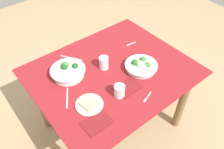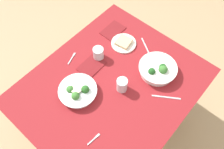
{
  "view_description": "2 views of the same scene",
  "coord_description": "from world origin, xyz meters",
  "px_view_note": "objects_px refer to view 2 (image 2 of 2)",
  "views": [
    {
      "loc": [
        0.81,
        1.01,
        1.97
      ],
      "look_at": [
        0.04,
        0.05,
        0.76
      ],
      "focal_mm": 37.01,
      "sensor_mm": 36.0,
      "label": 1
    },
    {
      "loc": [
        -0.57,
        -0.5,
        2.12
      ],
      "look_at": [
        0.05,
        0.04,
        0.76
      ],
      "focal_mm": 37.49,
      "sensor_mm": 36.0,
      "label": 2
    }
  ],
  "objects_px": {
    "fork_by_far_bowl": "(94,139)",
    "broccoli_bowl_far": "(78,91)",
    "bread_side_plate": "(124,43)",
    "fork_by_near_bowl": "(72,58)",
    "water_glass_center": "(98,53)",
    "napkin_folded_upper": "(92,66)",
    "water_glass_side": "(122,85)",
    "table_knife_right": "(166,97)",
    "napkin_folded_lower": "(113,31)",
    "table_knife_left": "(146,47)",
    "broccoli_bowl_near": "(158,69)"
  },
  "relations": [
    {
      "from": "fork_by_far_bowl",
      "to": "table_knife_right",
      "type": "bearing_deg",
      "value": -12.6
    },
    {
      "from": "bread_side_plate",
      "to": "fork_by_near_bowl",
      "type": "distance_m",
      "value": 0.4
    },
    {
      "from": "fork_by_far_bowl",
      "to": "broccoli_bowl_far",
      "type": "bearing_deg",
      "value": 67.94
    },
    {
      "from": "table_knife_left",
      "to": "table_knife_right",
      "type": "height_order",
      "value": "same"
    },
    {
      "from": "table_knife_left",
      "to": "table_knife_right",
      "type": "distance_m",
      "value": 0.42
    },
    {
      "from": "table_knife_left",
      "to": "fork_by_near_bowl",
      "type": "bearing_deg",
      "value": 83.47
    },
    {
      "from": "water_glass_center",
      "to": "table_knife_right",
      "type": "height_order",
      "value": "water_glass_center"
    },
    {
      "from": "water_glass_side",
      "to": "table_knife_left",
      "type": "xyz_separation_m",
      "value": [
        0.39,
        0.08,
        -0.05
      ]
    },
    {
      "from": "broccoli_bowl_far",
      "to": "napkin_folded_upper",
      "type": "relative_size",
      "value": 1.36
    },
    {
      "from": "fork_by_near_bowl",
      "to": "table_knife_left",
      "type": "xyz_separation_m",
      "value": [
        0.43,
        -0.35,
        -0.0
      ]
    },
    {
      "from": "napkin_folded_lower",
      "to": "broccoli_bowl_far",
      "type": "bearing_deg",
      "value": -161.66
    },
    {
      "from": "fork_by_far_bowl",
      "to": "table_knife_right",
      "type": "xyz_separation_m",
      "value": [
        0.51,
        -0.17,
        -0.0
      ]
    },
    {
      "from": "water_glass_center",
      "to": "bread_side_plate",
      "type": "bearing_deg",
      "value": -15.57
    },
    {
      "from": "water_glass_center",
      "to": "napkin_folded_lower",
      "type": "xyz_separation_m",
      "value": [
        0.26,
        0.09,
        -0.04
      ]
    },
    {
      "from": "water_glass_center",
      "to": "napkin_folded_upper",
      "type": "height_order",
      "value": "water_glass_center"
    },
    {
      "from": "water_glass_side",
      "to": "fork_by_near_bowl",
      "type": "bearing_deg",
      "value": 96.2
    },
    {
      "from": "water_glass_center",
      "to": "fork_by_near_bowl",
      "type": "distance_m",
      "value": 0.2
    },
    {
      "from": "fork_by_near_bowl",
      "to": "table_knife_right",
      "type": "height_order",
      "value": "same"
    },
    {
      "from": "broccoli_bowl_far",
      "to": "table_knife_left",
      "type": "distance_m",
      "value": 0.61
    },
    {
      "from": "broccoli_bowl_near",
      "to": "table_knife_right",
      "type": "relative_size",
      "value": 1.39
    },
    {
      "from": "fork_by_far_bowl",
      "to": "napkin_folded_lower",
      "type": "bearing_deg",
      "value": 39.21
    },
    {
      "from": "broccoli_bowl_far",
      "to": "water_glass_side",
      "type": "distance_m",
      "value": 0.29
    },
    {
      "from": "water_glass_center",
      "to": "napkin_folded_upper",
      "type": "relative_size",
      "value": 0.49
    },
    {
      "from": "broccoli_bowl_far",
      "to": "bread_side_plate",
      "type": "bearing_deg",
      "value": 4.47
    },
    {
      "from": "broccoli_bowl_far",
      "to": "fork_by_near_bowl",
      "type": "height_order",
      "value": "broccoli_bowl_far"
    },
    {
      "from": "water_glass_side",
      "to": "table_knife_right",
      "type": "distance_m",
      "value": 0.3
    },
    {
      "from": "napkin_folded_upper",
      "to": "napkin_folded_lower",
      "type": "xyz_separation_m",
      "value": [
        0.35,
        0.1,
        0.0
      ]
    },
    {
      "from": "table_knife_right",
      "to": "napkin_folded_upper",
      "type": "xyz_separation_m",
      "value": [
        -0.14,
        0.54,
        0.0
      ]
    },
    {
      "from": "broccoli_bowl_far",
      "to": "water_glass_center",
      "type": "distance_m",
      "value": 0.32
    },
    {
      "from": "water_glass_side",
      "to": "napkin_folded_lower",
      "type": "relative_size",
      "value": 0.56
    },
    {
      "from": "broccoli_bowl_far",
      "to": "table_knife_right",
      "type": "bearing_deg",
      "value": -51.72
    },
    {
      "from": "broccoli_bowl_near",
      "to": "table_knife_left",
      "type": "relative_size",
      "value": 1.42
    },
    {
      "from": "water_glass_center",
      "to": "table_knife_left",
      "type": "distance_m",
      "value": 0.37
    },
    {
      "from": "broccoli_bowl_far",
      "to": "broccoli_bowl_near",
      "type": "distance_m",
      "value": 0.56
    },
    {
      "from": "water_glass_side",
      "to": "table_knife_right",
      "type": "relative_size",
      "value": 0.54
    },
    {
      "from": "broccoli_bowl_far",
      "to": "napkin_folded_lower",
      "type": "height_order",
      "value": "broccoli_bowl_far"
    },
    {
      "from": "fork_by_far_bowl",
      "to": "fork_by_near_bowl",
      "type": "height_order",
      "value": "same"
    },
    {
      "from": "water_glass_center",
      "to": "water_glass_side",
      "type": "xyz_separation_m",
      "value": [
        -0.09,
        -0.29,
        0.01
      ]
    },
    {
      "from": "broccoli_bowl_far",
      "to": "napkin_folded_lower",
      "type": "relative_size",
      "value": 1.39
    },
    {
      "from": "bread_side_plate",
      "to": "water_glass_center",
      "type": "xyz_separation_m",
      "value": [
        -0.21,
        0.06,
        0.03
      ]
    },
    {
      "from": "bread_side_plate",
      "to": "water_glass_center",
      "type": "height_order",
      "value": "water_glass_center"
    },
    {
      "from": "napkin_folded_lower",
      "to": "napkin_folded_upper",
      "type": "bearing_deg",
      "value": -163.63
    },
    {
      "from": "napkin_folded_lower",
      "to": "broccoli_bowl_near",
      "type": "bearing_deg",
      "value": -100.15
    },
    {
      "from": "napkin_folded_lower",
      "to": "water_glass_center",
      "type": "bearing_deg",
      "value": -161.37
    },
    {
      "from": "water_glass_center",
      "to": "water_glass_side",
      "type": "height_order",
      "value": "water_glass_side"
    },
    {
      "from": "fork_by_near_bowl",
      "to": "napkin_folded_lower",
      "type": "bearing_deg",
      "value": -26.07
    },
    {
      "from": "broccoli_bowl_near",
      "to": "fork_by_near_bowl",
      "type": "relative_size",
      "value": 2.46
    },
    {
      "from": "water_glass_side",
      "to": "napkin_folded_upper",
      "type": "relative_size",
      "value": 0.55
    },
    {
      "from": "broccoli_bowl_near",
      "to": "napkin_folded_lower",
      "type": "xyz_separation_m",
      "value": [
        0.09,
        0.48,
        -0.03
      ]
    },
    {
      "from": "fork_by_near_bowl",
      "to": "table_knife_left",
      "type": "distance_m",
      "value": 0.55
    }
  ]
}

